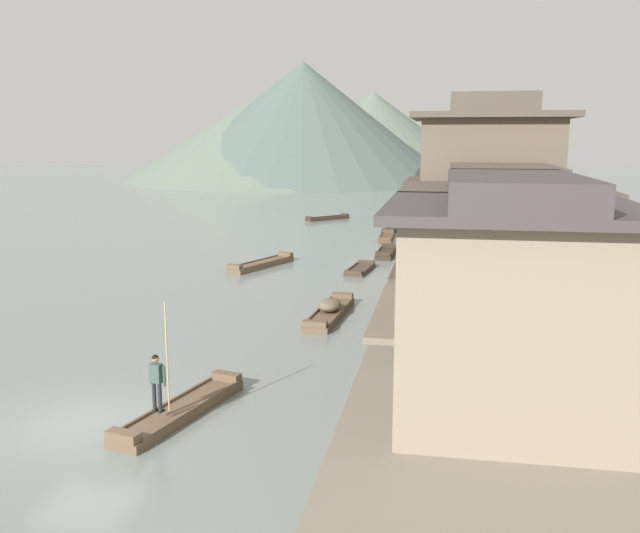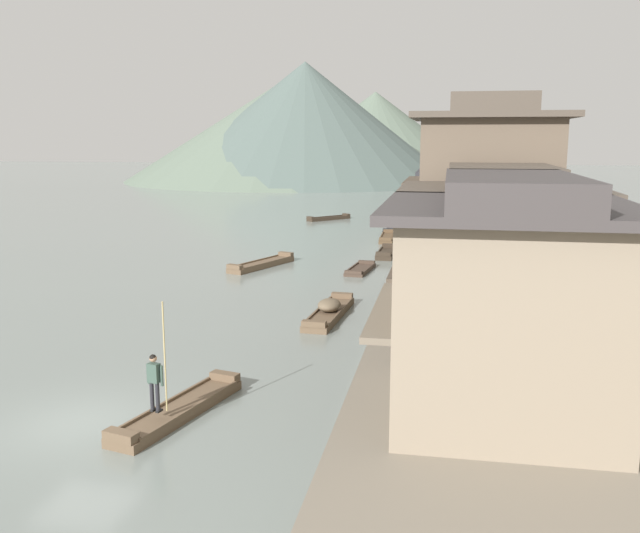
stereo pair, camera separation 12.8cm
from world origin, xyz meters
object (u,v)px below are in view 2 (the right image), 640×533
(boatman_person, at_px, (155,376))
(boat_moored_third, at_px, (393,230))
(house_waterfront_nearest, at_px, (505,299))
(house_waterfront_second, at_px, (497,259))
(boat_foreground_poled, at_px, (179,410))
(boat_midriver_drifting, at_px, (262,264))
(house_waterfront_tall, at_px, (486,203))
(boat_moored_nearest, at_px, (386,253))
(house_waterfront_narrow, at_px, (467,218))
(boat_moored_second, at_px, (329,311))
(boat_upstream_distant, at_px, (329,218))
(boat_moored_far, at_px, (360,269))
(boat_midriver_upstream, at_px, (387,238))

(boatman_person, xyz_separation_m, boat_moored_third, (2.97, 41.25, -1.35))
(house_waterfront_nearest, distance_m, house_waterfront_second, 5.97)
(boatman_person, bearing_deg, boat_foreground_poled, 77.14)
(boat_midriver_drifting, bearing_deg, house_waterfront_tall, -38.03)
(boatman_person, xyz_separation_m, boat_moored_nearest, (3.55, 28.92, -1.32))
(boat_midriver_drifting, height_order, house_waterfront_nearest, house_waterfront_nearest)
(boat_foreground_poled, height_order, house_waterfront_nearest, house_waterfront_nearest)
(house_waterfront_narrow, bearing_deg, house_waterfront_nearest, -88.29)
(boat_midriver_drifting, xyz_separation_m, house_waterfront_narrow, (12.00, -3.79, 3.52))
(house_waterfront_second, bearing_deg, boat_moored_second, 141.62)
(boat_midriver_drifting, height_order, boat_upstream_distant, boat_midriver_drifting)
(boat_moored_far, height_order, house_waterfront_tall, house_waterfront_tall)
(boat_upstream_distant, height_order, house_waterfront_narrow, house_waterfront_narrow)
(boat_foreground_poled, height_order, boat_upstream_distant, boat_foreground_poled)
(boat_upstream_distant, distance_m, house_waterfront_tall, 37.57)
(boat_foreground_poled, height_order, house_waterfront_second, house_waterfront_second)
(house_waterfront_nearest, height_order, house_waterfront_tall, house_waterfront_tall)
(boat_moored_nearest, bearing_deg, boat_foreground_poled, -96.80)
(boat_moored_nearest, distance_m, boat_moored_far, 5.75)
(boat_moored_third, xyz_separation_m, boat_moored_far, (-0.44, -17.99, -0.04))
(boat_moored_third, relative_size, house_waterfront_nearest, 0.54)
(boat_midriver_upstream, distance_m, house_waterfront_second, 30.01)
(house_waterfront_nearest, relative_size, house_waterfront_tall, 0.79)
(boat_moored_third, xyz_separation_m, house_waterfront_tall, (6.10, -27.57, 4.83))
(boatman_person, xyz_separation_m, house_waterfront_tall, (9.07, 13.68, 3.48))
(boat_moored_nearest, relative_size, boat_moored_far, 1.02)
(house_waterfront_second, bearing_deg, house_waterfront_narrow, 93.33)
(house_waterfront_narrow, bearing_deg, boat_moored_third, 104.32)
(boat_moored_third, height_order, house_waterfront_tall, house_waterfront_tall)
(boat_moored_second, height_order, house_waterfront_second, house_waterfront_second)
(boat_moored_far, height_order, boat_midriver_drifting, boat_midriver_drifting)
(boat_moored_second, relative_size, boat_midriver_upstream, 1.13)
(boat_midriver_upstream, distance_m, house_waterfront_nearest, 35.81)
(boatman_person, bearing_deg, boat_moored_far, 83.79)
(boat_midriver_drifting, xyz_separation_m, house_waterfront_nearest, (12.55, -22.26, 3.51))
(house_waterfront_nearest, bearing_deg, boat_moored_second, 119.95)
(boat_moored_far, xyz_separation_m, boat_midriver_drifting, (-6.08, 0.29, 0.06))
(boatman_person, distance_m, boat_moored_third, 41.38)
(boat_moored_third, relative_size, boat_midriver_upstream, 0.74)
(boat_moored_second, bearing_deg, boat_midriver_upstream, 88.99)
(boat_midriver_drifting, height_order, house_waterfront_narrow, house_waterfront_narrow)
(boat_moored_nearest, xyz_separation_m, boat_moored_far, (-1.02, -5.66, -0.07))
(boat_moored_third, height_order, boat_upstream_distant, same)
(boatman_person, height_order, boat_midriver_drifting, boatman_person)
(boat_moored_nearest, distance_m, boat_midriver_upstream, 7.51)
(boat_moored_second, bearing_deg, boat_midriver_drifting, 118.87)
(boat_midriver_upstream, bearing_deg, house_waterfront_tall, -74.94)
(house_waterfront_narrow, bearing_deg, boat_moored_second, -129.31)
(house_waterfront_narrow, bearing_deg, house_waterfront_tall, -84.26)
(boatman_person, relative_size, house_waterfront_tall, 0.35)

